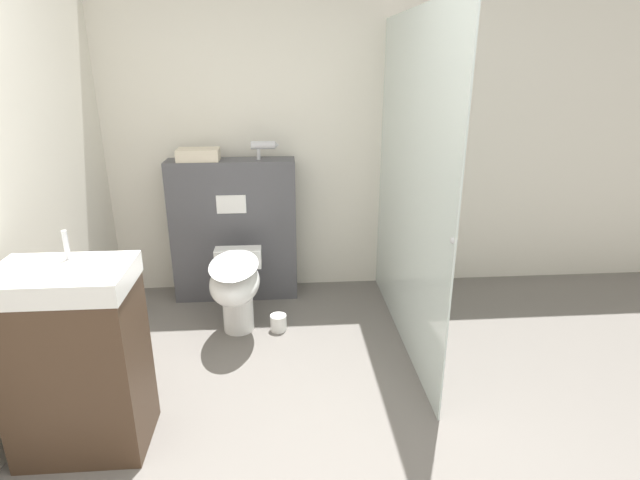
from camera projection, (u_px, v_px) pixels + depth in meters
wall_back at (287, 137)px, 3.93m from camera, size 8.00×0.06×2.50m
partition_panel at (235, 230)px, 3.93m from camera, size 0.97×0.24×1.12m
shower_glass at (409, 188)px, 3.16m from camera, size 0.04×1.82×2.11m
toilet at (236, 285)px, 3.41m from camera, size 0.34×0.69×0.55m
sink_vanity at (77, 361)px, 2.36m from camera, size 0.60×0.41×1.09m
hair_drier at (264, 146)px, 3.71m from camera, size 0.21×0.06×0.14m
folded_towel at (198, 155)px, 3.69m from camera, size 0.31×0.18×0.09m
spare_toilet_roll at (278, 323)px, 3.55m from camera, size 0.12×0.12×0.12m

